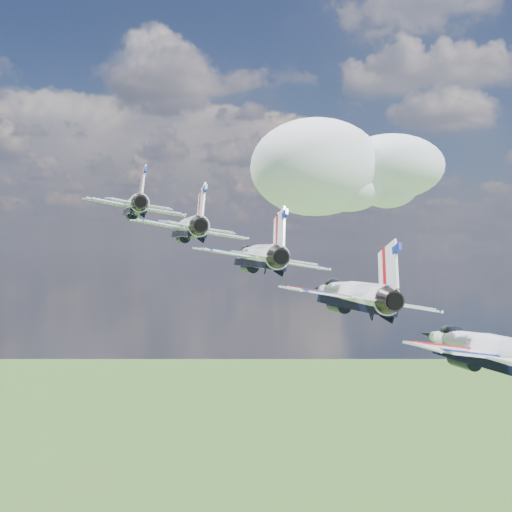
# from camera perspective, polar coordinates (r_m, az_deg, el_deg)

# --- Properties ---
(cloud_far) EXTENTS (65.88, 51.76, 25.88)m
(cloud_far) POSITION_cam_1_polar(r_m,az_deg,el_deg) (264.85, 8.13, 5.60)
(cloud_far) COLOR white
(jet_0) EXTENTS (17.19, 20.13, 6.85)m
(jet_0) POSITION_cam_1_polar(r_m,az_deg,el_deg) (87.77, -9.71, 3.94)
(jet_0) COLOR white
(jet_1) EXTENTS (17.19, 20.13, 6.85)m
(jet_1) POSITION_cam_1_polar(r_m,az_deg,el_deg) (76.82, -5.52, 2.25)
(jet_1) COLOR white
(jet_2) EXTENTS (17.19, 20.13, 6.85)m
(jet_2) POSITION_cam_1_polar(r_m,az_deg,el_deg) (66.49, 0.00, 0.00)
(jet_2) COLOR white
(jet_3) EXTENTS (17.19, 20.13, 6.85)m
(jet_3) POSITION_cam_1_polar(r_m,az_deg,el_deg) (57.14, 7.44, -3.03)
(jet_3) COLOR silver
(jet_4) EXTENTS (17.19, 20.13, 6.85)m
(jet_4) POSITION_cam_1_polar(r_m,az_deg,el_deg) (49.32, 17.57, -7.02)
(jet_4) COLOR white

